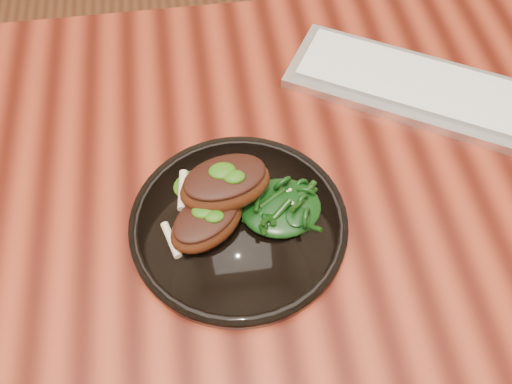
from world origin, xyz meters
TOP-DOWN VIEW (x-y plane):
  - desk at (0.00, 0.00)m, footprint 1.60×0.80m
  - plate at (-0.03, -0.04)m, footprint 0.27×0.27m
  - lamb_chop_front at (-0.07, -0.05)m, footprint 0.12×0.11m
  - lamb_chop_back at (-0.05, -0.01)m, footprint 0.12×0.09m
  - herb_smear at (-0.07, 0.02)m, footprint 0.09×0.06m
  - greens_heap at (0.02, -0.03)m, footprint 0.10×0.09m
  - keyboard at (0.29, 0.13)m, footprint 0.46×0.35m

SIDE VIEW (x-z plane):
  - desk at x=0.00m, z-range 0.29..1.04m
  - plate at x=-0.03m, z-range 0.75..0.77m
  - keyboard at x=0.29m, z-range 0.75..0.77m
  - herb_smear at x=-0.07m, z-range 0.77..0.77m
  - greens_heap at x=0.02m, z-range 0.76..0.80m
  - lamb_chop_front at x=-0.07m, z-range 0.77..0.81m
  - lamb_chop_back at x=-0.05m, z-range 0.78..0.83m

